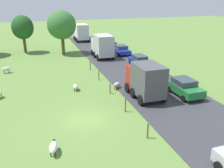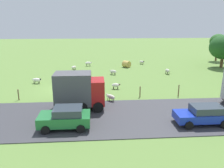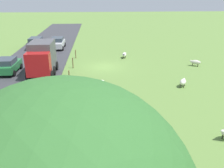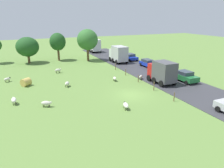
{
  "view_description": "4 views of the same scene",
  "coord_description": "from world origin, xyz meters",
  "px_view_note": "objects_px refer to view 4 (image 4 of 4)",
  "views": [
    {
      "loc": [
        -3.4,
        -17.16,
        9.59
      ],
      "look_at": [
        3.9,
        4.83,
        0.91
      ],
      "focal_mm": 38.56,
      "sensor_mm": 36.0,
      "label": 1
    },
    {
      "loc": [
        26.79,
        4.08,
        8.11
      ],
      "look_at": [
        0.49,
        6.05,
        0.67
      ],
      "focal_mm": 36.27,
      "sensor_mm": 36.0,
      "label": 2
    },
    {
      "loc": [
        0.84,
        26.91,
        8.39
      ],
      "look_at": [
        -0.47,
        7.65,
        0.78
      ],
      "focal_mm": 37.89,
      "sensor_mm": 36.0,
      "label": 3
    },
    {
      "loc": [
        -13.11,
        -23.2,
        10.03
      ],
      "look_at": [
        -1.71,
        2.77,
        0.9
      ],
      "focal_mm": 34.14,
      "sensor_mm": 36.0,
      "label": 4
    }
  ],
  "objects_px": {
    "sheep_2": "(7,79)",
    "car_3": "(130,57)",
    "car_4": "(186,76)",
    "tree_3": "(87,40)",
    "car_1": "(148,63)",
    "sheep_5": "(141,77)",
    "truck_0": "(162,72)",
    "sheep_0": "(67,84)",
    "sheep_6": "(115,78)",
    "sheep_3": "(14,100)",
    "truck_2": "(119,54)",
    "tree_0": "(58,42)",
    "sheep_7": "(46,103)",
    "hay_bale_0": "(26,82)",
    "truck_1": "(94,46)",
    "sheep_4": "(58,70)",
    "car_0": "(119,52)",
    "tree_2": "(27,47)",
    "sheep_1": "(126,105)"
  },
  "relations": [
    {
      "from": "tree_0",
      "to": "car_3",
      "type": "bearing_deg",
      "value": -23.0
    },
    {
      "from": "car_3",
      "to": "tree_0",
      "type": "bearing_deg",
      "value": 157.0
    },
    {
      "from": "sheep_4",
      "to": "tree_2",
      "type": "xyz_separation_m",
      "value": [
        -4.29,
        11.14,
        3.05
      ]
    },
    {
      "from": "sheep_7",
      "to": "tree_2",
      "type": "xyz_separation_m",
      "value": [
        -0.33,
        26.01,
        3.11
      ]
    },
    {
      "from": "hay_bale_0",
      "to": "sheep_5",
      "type": "bearing_deg",
      "value": -13.08
    },
    {
      "from": "sheep_5",
      "to": "car_0",
      "type": "bearing_deg",
      "value": 74.27
    },
    {
      "from": "sheep_4",
      "to": "tree_0",
      "type": "relative_size",
      "value": 0.2
    },
    {
      "from": "truck_0",
      "to": "car_4",
      "type": "height_order",
      "value": "truck_0"
    },
    {
      "from": "sheep_7",
      "to": "hay_bale_0",
      "type": "relative_size",
      "value": 1.06
    },
    {
      "from": "sheep_5",
      "to": "car_3",
      "type": "bearing_deg",
      "value": 67.69
    },
    {
      "from": "truck_0",
      "to": "truck_2",
      "type": "distance_m",
      "value": 16.55
    },
    {
      "from": "car_1",
      "to": "car_3",
      "type": "bearing_deg",
      "value": 89.42
    },
    {
      "from": "car_0",
      "to": "sheep_6",
      "type": "bearing_deg",
      "value": -116.95
    },
    {
      "from": "sheep_2",
      "to": "sheep_7",
      "type": "height_order",
      "value": "sheep_7"
    },
    {
      "from": "sheep_5",
      "to": "truck_2",
      "type": "xyz_separation_m",
      "value": [
        2.36,
        13.44,
        1.48
      ]
    },
    {
      "from": "sheep_2",
      "to": "truck_1",
      "type": "height_order",
      "value": "truck_1"
    },
    {
      "from": "tree_3",
      "to": "car_1",
      "type": "xyz_separation_m",
      "value": [
        9.16,
        -11.18,
        -3.96
      ]
    },
    {
      "from": "sheep_3",
      "to": "car_3",
      "type": "relative_size",
      "value": 0.31
    },
    {
      "from": "truck_0",
      "to": "car_0",
      "type": "bearing_deg",
      "value": 80.49
    },
    {
      "from": "sheep_5",
      "to": "tree_3",
      "type": "distance_m",
      "value": 19.01
    },
    {
      "from": "sheep_2",
      "to": "car_3",
      "type": "height_order",
      "value": "car_3"
    },
    {
      "from": "sheep_4",
      "to": "car_0",
      "type": "xyz_separation_m",
      "value": [
        17.56,
        11.19,
        0.39
      ]
    },
    {
      "from": "car_4",
      "to": "sheep_1",
      "type": "bearing_deg",
      "value": -157.85
    },
    {
      "from": "sheep_1",
      "to": "tree_3",
      "type": "height_order",
      "value": "tree_3"
    },
    {
      "from": "sheep_3",
      "to": "truck_2",
      "type": "distance_m",
      "value": 26.9
    },
    {
      "from": "tree_0",
      "to": "tree_2",
      "type": "height_order",
      "value": "tree_0"
    },
    {
      "from": "sheep_5",
      "to": "truck_0",
      "type": "height_order",
      "value": "truck_0"
    },
    {
      "from": "hay_bale_0",
      "to": "car_1",
      "type": "xyz_separation_m",
      "value": [
        23.32,
        3.0,
        0.27
      ]
    },
    {
      "from": "sheep_4",
      "to": "car_0",
      "type": "height_order",
      "value": "car_0"
    },
    {
      "from": "tree_0",
      "to": "car_1",
      "type": "relative_size",
      "value": 1.46
    },
    {
      "from": "sheep_7",
      "to": "hay_bale_0",
      "type": "bearing_deg",
      "value": 100.77
    },
    {
      "from": "sheep_5",
      "to": "hay_bale_0",
      "type": "distance_m",
      "value": 17.85
    },
    {
      "from": "truck_2",
      "to": "car_0",
      "type": "relative_size",
      "value": 1.24
    },
    {
      "from": "car_1",
      "to": "truck_0",
      "type": "bearing_deg",
      "value": -111.87
    },
    {
      "from": "sheep_4",
      "to": "truck_2",
      "type": "bearing_deg",
      "value": 14.86
    },
    {
      "from": "sheep_0",
      "to": "sheep_4",
      "type": "xyz_separation_m",
      "value": [
        0.18,
        8.51,
        0.05
      ]
    },
    {
      "from": "sheep_4",
      "to": "sheep_7",
      "type": "bearing_deg",
      "value": -104.91
    },
    {
      "from": "sheep_5",
      "to": "truck_0",
      "type": "xyz_separation_m",
      "value": [
        1.86,
        -3.1,
        1.39
      ]
    },
    {
      "from": "sheep_0",
      "to": "sheep_6",
      "type": "distance_m",
      "value": 7.59
    },
    {
      "from": "car_3",
      "to": "car_4",
      "type": "relative_size",
      "value": 1.02
    },
    {
      "from": "sheep_6",
      "to": "tree_0",
      "type": "distance_m",
      "value": 21.26
    },
    {
      "from": "hay_bale_0",
      "to": "tree_2",
      "type": "height_order",
      "value": "tree_2"
    },
    {
      "from": "sheep_3",
      "to": "car_1",
      "type": "bearing_deg",
      "value": 21.53
    },
    {
      "from": "sheep_0",
      "to": "sheep_2",
      "type": "height_order",
      "value": "sheep_0"
    },
    {
      "from": "sheep_4",
      "to": "truck_1",
      "type": "distance_m",
      "value": 23.63
    },
    {
      "from": "sheep_3",
      "to": "tree_0",
      "type": "distance_m",
      "value": 26.14
    },
    {
      "from": "sheep_7",
      "to": "hay_bale_0",
      "type": "height_order",
      "value": "hay_bale_0"
    },
    {
      "from": "car_3",
      "to": "car_1",
      "type": "bearing_deg",
      "value": -90.58
    },
    {
      "from": "tree_2",
      "to": "sheep_3",
      "type": "bearing_deg",
      "value": -97.38
    },
    {
      "from": "sheep_4",
      "to": "truck_2",
      "type": "xyz_separation_m",
      "value": [
        14.04,
        3.73,
        1.43
      ]
    }
  ]
}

